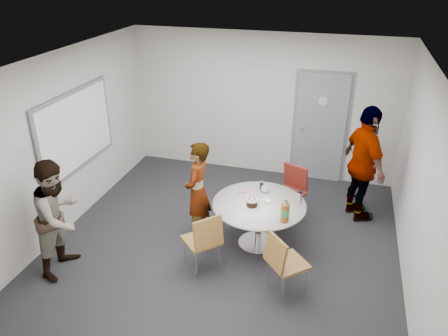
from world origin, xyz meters
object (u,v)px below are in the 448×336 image
(whiteboard, at_px, (77,130))
(person_right, at_px, (364,165))
(person_main, at_px, (198,191))
(door, at_px, (320,128))
(person_left, at_px, (59,216))
(chair_near_right, at_px, (282,260))
(chair_near_left, at_px, (204,238))
(table, at_px, (261,210))
(chair_far, at_px, (291,187))

(whiteboard, distance_m, person_right, 4.50)
(person_right, bearing_deg, whiteboard, 76.19)
(person_main, bearing_deg, door, 146.21)
(person_main, xyz_separation_m, person_left, (-1.51, -1.21, 0.04))
(chair_near_right, distance_m, person_right, 2.38)
(chair_near_right, height_order, person_right, person_right)
(person_left, xyz_separation_m, person_right, (3.83, 2.42, 0.14))
(chair_near_left, relative_size, person_left, 0.56)
(whiteboard, distance_m, table, 3.09)
(door, distance_m, chair_near_right, 3.42)
(table, distance_m, chair_near_right, 1.06)
(door, relative_size, person_main, 1.38)
(person_left, bearing_deg, person_main, -50.50)
(door, xyz_separation_m, chair_near_left, (-1.18, -3.23, -0.48))
(chair_near_left, relative_size, person_right, 0.47)
(chair_far, bearing_deg, chair_near_right, 118.28)
(table, xyz_separation_m, chair_near_left, (-0.59, -0.80, -0.06))
(person_main, relative_size, person_right, 0.81)
(person_main, distance_m, person_left, 1.93)
(chair_far, bearing_deg, table, 93.78)
(door, height_order, whiteboard, door)
(chair_near_left, bearing_deg, person_right, 0.04)
(door, bearing_deg, chair_far, -100.11)
(person_main, height_order, person_right, person_right)
(door, relative_size, chair_far, 2.32)
(chair_near_left, distance_m, chair_far, 1.91)
(door, xyz_separation_m, whiteboard, (-3.56, -2.28, 0.42))
(person_right, bearing_deg, person_left, 94.83)
(table, xyz_separation_m, person_left, (-2.46, -1.22, 0.20))
(door, bearing_deg, chair_near_right, -92.07)
(table, relative_size, chair_near_left, 1.49)
(table, height_order, person_left, person_left)
(whiteboard, bearing_deg, table, -2.91)
(chair_near_right, bearing_deg, whiteboard, -150.54)
(whiteboard, height_order, person_left, whiteboard)
(whiteboard, relative_size, person_main, 1.23)
(door, bearing_deg, whiteboard, -147.34)
(door, xyz_separation_m, person_main, (-1.54, -2.44, -0.26))
(whiteboard, bearing_deg, person_left, -69.51)
(person_main, xyz_separation_m, person_right, (2.33, 1.22, 0.18))
(person_right, bearing_deg, table, 103.88)
(person_right, bearing_deg, chair_far, 79.86)
(table, bearing_deg, person_main, -179.49)
(person_left, bearing_deg, whiteboard, 21.27)
(table, height_order, chair_far, table)
(door, relative_size, person_right, 1.12)
(door, distance_m, person_right, 1.45)
(chair_near_right, distance_m, person_main, 1.72)
(table, bearing_deg, chair_near_right, -63.77)
(whiteboard, relative_size, person_right, 1.00)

